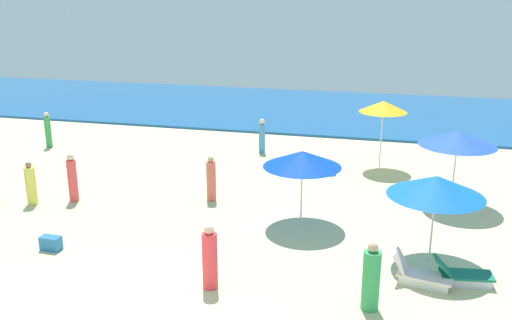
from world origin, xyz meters
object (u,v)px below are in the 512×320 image
object	(u,v)px
beachgoer_1	(31,185)
beachgoer_5	(48,130)
umbrella_4	(436,186)
beachgoer_4	(262,137)
umbrella_0	(458,138)
lounge_chair_4_1	(462,274)
lounge_chair_4_0	(420,274)
cooler_box_0	(51,243)
beachgoer_2	(210,259)
cooler_box_2	(330,169)
beachgoer_0	(211,180)
beachgoer_3	(72,178)
umbrella_1	(383,107)
beachgoer_6	(371,279)
umbrella_2	(302,159)

from	to	relation	value
beachgoer_1	beachgoer_5	distance (m)	7.34
umbrella_4	beachgoer_4	size ratio (longest dim) A/B	1.63
umbrella_0	lounge_chair_4_1	size ratio (longest dim) A/B	1.71
lounge_chair_4_0	cooler_box_0	world-z (taller)	lounge_chair_4_0
umbrella_4	cooler_box_0	distance (m)	10.49
beachgoer_2	cooler_box_2	xyz separation A→B (m)	(1.70, 9.48, -0.57)
beachgoer_0	beachgoer_2	xyz separation A→B (m)	(1.85, -5.59, 0.03)
umbrella_4	cooler_box_0	size ratio (longest dim) A/B	4.44
umbrella_0	cooler_box_0	xyz separation A→B (m)	(-11.01, -6.38, -2.09)
beachgoer_0	beachgoer_3	distance (m)	4.68
umbrella_1	cooler_box_2	world-z (taller)	umbrella_1
beachgoer_6	cooler_box_2	bearing A→B (deg)	-26.57
lounge_chair_4_1	beachgoer_3	distance (m)	12.58
umbrella_1	cooler_box_0	distance (m)	13.21
umbrella_1	beachgoer_1	world-z (taller)	umbrella_1
lounge_chair_4_0	beachgoer_5	world-z (taller)	beachgoer_5
cooler_box_0	umbrella_4	bearing A→B (deg)	-166.85
umbrella_1	cooler_box_0	world-z (taller)	umbrella_1
umbrella_2	lounge_chair_4_1	size ratio (longest dim) A/B	1.60
beachgoer_0	cooler_box_2	distance (m)	5.29
beachgoer_5	cooler_box_2	bearing A→B (deg)	47.98
beachgoer_6	cooler_box_0	xyz separation A→B (m)	(-8.73, 0.89, -0.56)
umbrella_4	lounge_chair_4_1	bearing A→B (deg)	-57.05
beachgoer_2	beachgoer_5	bearing A→B (deg)	94.82
beachgoer_4	beachgoer_5	world-z (taller)	beachgoer_5
beachgoer_5	beachgoer_6	xyz separation A→B (m)	(14.96, -10.18, -0.03)
umbrella_2	beachgoer_3	size ratio (longest dim) A/B	1.41
umbrella_4	cooler_box_2	distance (m)	7.80
beachgoer_4	cooler_box_2	distance (m)	3.96
lounge_chair_4_0	beachgoer_4	bearing A→B (deg)	43.43
beachgoer_2	cooler_box_0	world-z (taller)	beachgoer_2
lounge_chair_4_1	beachgoer_0	distance (m)	8.70
umbrella_0	lounge_chair_4_1	xyz separation A→B (m)	(-0.16, -5.58, -2.02)
umbrella_0	beachgoer_4	xyz separation A→B (m)	(-7.62, 4.41, -1.54)
beachgoer_0	beachgoer_1	xyz separation A→B (m)	(-5.71, -1.82, -0.05)
beachgoer_3	beachgoer_5	world-z (taller)	beachgoer_3
umbrella_1	beachgoer_1	distance (m)	13.23
beachgoer_1	cooler_box_0	world-z (taller)	beachgoer_1
umbrella_4	umbrella_2	bearing A→B (deg)	156.09
umbrella_2	beachgoer_5	distance (m)	13.91
lounge_chair_4_1	umbrella_1	bearing A→B (deg)	6.94
umbrella_0	umbrella_4	distance (m)	4.57
beachgoer_1	cooler_box_2	xyz separation A→B (m)	(9.26, 5.70, -0.49)
umbrella_4	beachgoer_2	xyz separation A→B (m)	(-5.19, -2.77, -1.34)
umbrella_2	lounge_chair_4_0	xyz separation A→B (m)	(3.47, -3.00, -1.80)
beachgoer_0	beachgoer_5	size ratio (longest dim) A/B	0.96
beachgoer_0	lounge_chair_4_0	bearing A→B (deg)	-103.28
umbrella_4	beachgoer_1	xyz separation A→B (m)	(-12.75, 1.00, -1.42)
beachgoer_5	umbrella_1	bearing A→B (deg)	53.19
umbrella_2	beachgoer_0	size ratio (longest dim) A/B	1.51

